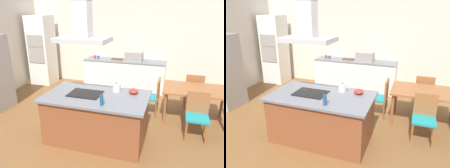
{
  "view_description": "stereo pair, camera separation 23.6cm",
  "coord_description": "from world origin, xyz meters",
  "views": [
    {
      "loc": [
        1.32,
        -3.37,
        2.38
      ],
      "look_at": [
        0.18,
        0.4,
        1.0
      ],
      "focal_mm": 34.43,
      "sensor_mm": 36.0,
      "label": 1
    },
    {
      "loc": [
        1.55,
        -3.3,
        2.38
      ],
      "look_at": [
        0.18,
        0.4,
        1.0
      ],
      "focal_mm": 34.43,
      "sensor_mm": 36.0,
      "label": 2
    }
  ],
  "objects": [
    {
      "name": "kitchen_island",
      "position": [
        0.0,
        0.0,
        0.45
      ],
      "size": [
        1.89,
        1.11,
        0.9
      ],
      "color": "brown",
      "rests_on": "ground"
    },
    {
      "name": "coffee_mug_red",
      "position": [
        -1.16,
        2.91,
        0.95
      ],
      "size": [
        0.08,
        0.08,
        0.09
      ],
      "primitive_type": "cylinder",
      "color": "red",
      "rests_on": "back_counter"
    },
    {
      "name": "chair_facing_back_wall",
      "position": [
        1.81,
        1.99,
        0.51
      ],
      "size": [
        0.42,
        0.42,
        0.89
      ],
      "color": "teal",
      "rests_on": "ground"
    },
    {
      "name": "wall_back",
      "position": [
        0.0,
        3.25,
        1.35
      ],
      "size": [
        7.2,
        0.1,
        2.7
      ],
      "primitive_type": "cube",
      "color": "beige",
      "rests_on": "ground"
    },
    {
      "name": "coffee_mug_blue",
      "position": [
        -1.03,
        2.88,
        0.95
      ],
      "size": [
        0.08,
        0.08,
        0.09
      ],
      "primitive_type": "cylinder",
      "color": "#2D56B2",
      "rests_on": "back_counter"
    },
    {
      "name": "mixing_bowl",
      "position": [
        0.63,
        0.27,
        0.95
      ],
      "size": [
        0.18,
        0.18,
        0.1
      ],
      "primitive_type": "ellipsoid",
      "color": "red",
      "rests_on": "kitchen_island"
    },
    {
      "name": "countertop_microwave",
      "position": [
        0.11,
        2.88,
        1.04
      ],
      "size": [
        0.5,
        0.38,
        0.28
      ],
      "primitive_type": "cube",
      "color": "#9E9993",
      "rests_on": "back_counter"
    },
    {
      "name": "wall_oven_stack",
      "position": [
        -2.9,
        2.65,
        1.1
      ],
      "size": [
        0.7,
        0.66,
        2.2
      ],
      "color": "white",
      "rests_on": "ground"
    },
    {
      "name": "back_counter",
      "position": [
        -0.18,
        2.88,
        0.45
      ],
      "size": [
        2.47,
        0.62,
        0.9
      ],
      "color": "white",
      "rests_on": "ground"
    },
    {
      "name": "cooktop",
      "position": [
        -0.22,
        0.0,
        0.91
      ],
      "size": [
        0.6,
        0.44,
        0.01
      ],
      "primitive_type": "cube",
      "color": "black",
      "rests_on": "kitchen_island"
    },
    {
      "name": "tea_kettle",
      "position": [
        0.3,
        0.31,
        0.97
      ],
      "size": [
        0.22,
        0.17,
        0.17
      ],
      "color": "silver",
      "rests_on": "kitchen_island"
    },
    {
      "name": "chair_at_left_end",
      "position": [
        0.9,
        1.32,
        0.51
      ],
      "size": [
        0.42,
        0.42,
        0.89
      ],
      "color": "teal",
      "rests_on": "ground"
    },
    {
      "name": "range_hood",
      "position": [
        -0.22,
        0.0,
        2.1
      ],
      "size": [
        0.9,
        0.55,
        0.78
      ],
      "color": "#ADADB2"
    },
    {
      "name": "olive_oil_bottle",
      "position": [
        0.24,
        -0.38,
        0.99
      ],
      "size": [
        0.06,
        0.06,
        0.22
      ],
      "color": "navy",
      "rests_on": "kitchen_island"
    },
    {
      "name": "ground",
      "position": [
        0.0,
        1.5,
        0.0
      ],
      "size": [
        16.0,
        16.0,
        0.0
      ],
      "primitive_type": "plane",
      "color": "brown"
    },
    {
      "name": "dining_table",
      "position": [
        1.81,
        1.32,
        0.67
      ],
      "size": [
        1.4,
        0.9,
        0.75
      ],
      "color": "#995B33",
      "rests_on": "ground"
    },
    {
      "name": "cutting_board",
      "position": [
        -0.43,
        2.93,
        0.91
      ],
      "size": [
        0.34,
        0.24,
        0.02
      ],
      "primitive_type": "cube",
      "color": "#59331E",
      "rests_on": "back_counter"
    },
    {
      "name": "chair_facing_island",
      "position": [
        1.81,
        0.66,
        0.51
      ],
      "size": [
        0.42,
        0.42,
        0.89
      ],
      "color": "teal",
      "rests_on": "ground"
    }
  ]
}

